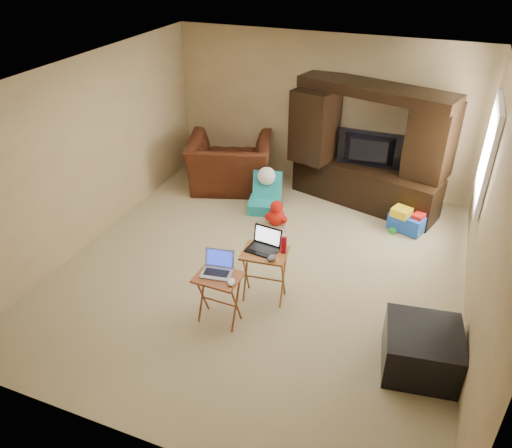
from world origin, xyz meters
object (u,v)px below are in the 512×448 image
at_px(mouse_right, 272,258).
at_px(tray_table_left, 219,299).
at_px(tray_table_right, 264,275).
at_px(entertainment_center, 369,148).
at_px(television, 368,151).
at_px(plush_toy, 277,213).
at_px(water_bottle, 284,245).
at_px(child_rocker, 263,193).
at_px(laptop_right, 262,242).
at_px(mouse_left, 231,282).
at_px(ottoman, 422,350).
at_px(recliner, 230,164).
at_px(push_toy, 407,220).
at_px(laptop_left, 216,265).

bearing_deg(mouse_right, tray_table_left, -136.20).
height_order(tray_table_right, mouse_right, mouse_right).
relative_size(entertainment_center, television, 2.41).
xyz_separation_m(plush_toy, water_bottle, (0.64, -1.59, 0.57)).
relative_size(tray_table_left, water_bottle, 3.04).
bearing_deg(child_rocker, mouse_right, -80.38).
relative_size(television, child_rocker, 1.61).
xyz_separation_m(entertainment_center, tray_table_left, (-0.96, -3.38, -0.65)).
height_order(television, laptop_right, television).
bearing_deg(entertainment_center, mouse_left, -86.74).
relative_size(plush_toy, mouse_left, 3.17).
relative_size(tray_table_right, water_bottle, 3.25).
bearing_deg(water_bottle, tray_table_left, -129.57).
bearing_deg(tray_table_right, ottoman, -19.83).
relative_size(recliner, ottoman, 1.81).
bearing_deg(mouse_left, plush_toy, 97.39).
xyz_separation_m(entertainment_center, push_toy, (0.76, -0.64, -0.77)).
bearing_deg(mouse_left, water_bottle, 64.48).
bearing_deg(child_rocker, plush_toy, -57.81).
relative_size(ottoman, laptop_right, 2.12).
height_order(recliner, ottoman, recliner).
relative_size(television, water_bottle, 4.74).
bearing_deg(tray_table_right, push_toy, 51.37).
bearing_deg(laptop_left, ottoman, -6.59).
xyz_separation_m(television, recliner, (-2.21, -0.24, -0.49)).
bearing_deg(plush_toy, television, 45.97).
bearing_deg(push_toy, laptop_right, -103.38).
bearing_deg(mouse_left, tray_table_left, 159.78).
height_order(push_toy, laptop_right, laptop_right).
relative_size(plush_toy, push_toy, 0.81).
height_order(plush_toy, mouse_right, mouse_right).
relative_size(ottoman, laptop_left, 2.27).
distance_m(entertainment_center, tray_table_right, 2.96).
xyz_separation_m(television, tray_table_right, (-0.63, -2.78, -0.59)).
distance_m(child_rocker, push_toy, 2.17).
distance_m(entertainment_center, water_bottle, 2.78).
distance_m(plush_toy, push_toy, 1.90).
xyz_separation_m(television, child_rocker, (-1.41, -0.78, -0.62)).
xyz_separation_m(plush_toy, mouse_right, (0.57, -1.79, 0.49)).
height_order(push_toy, water_bottle, water_bottle).
bearing_deg(plush_toy, child_rocker, 135.69).
bearing_deg(water_bottle, plush_toy, 111.88).
height_order(entertainment_center, water_bottle, entertainment_center).
bearing_deg(tray_table_left, mouse_left, -18.30).
distance_m(recliner, mouse_right, 3.17).
distance_m(recliner, tray_table_right, 2.99).
bearing_deg(recliner, entertainment_center, 169.16).
height_order(plush_toy, water_bottle, water_bottle).
height_order(plush_toy, ottoman, ottoman).
bearing_deg(mouse_left, ottoman, 5.11).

